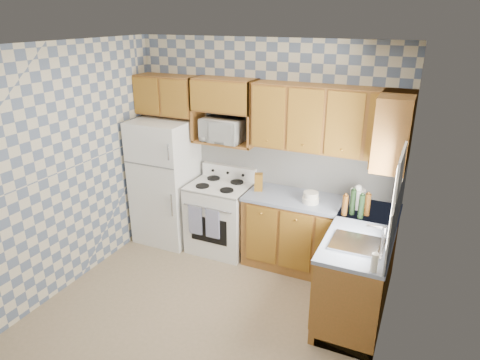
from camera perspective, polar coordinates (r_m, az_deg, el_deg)
name	(u,v)px	position (r m, az deg, el deg)	size (l,w,h in m)	color
floor	(206,313)	(4.74, -4.50, -17.24)	(3.40, 3.40, 0.00)	#827052
back_wall	(264,150)	(5.40, 3.25, 4.05)	(3.40, 0.02, 2.70)	slate
right_wall	(391,231)	(3.60, 19.49, -6.43)	(0.02, 3.20, 2.70)	slate
backsplash_back	(294,166)	(5.32, 7.20, 1.92)	(2.60, 0.01, 0.56)	white
backsplash_right	(397,209)	(4.38, 20.24, -3.61)	(0.01, 1.60, 0.56)	white
refrigerator	(166,181)	(5.85, -9.85, -0.17)	(0.75, 0.70, 1.68)	white
stove_body	(221,218)	(5.64, -2.62, -5.02)	(0.76, 0.65, 0.90)	white
cooktop	(220,185)	(5.45, -2.70, -0.73)	(0.76, 0.65, 0.03)	silver
backguard	(229,172)	(5.65, -1.45, 1.11)	(0.76, 0.08, 0.17)	white
dish_towel_left	(195,220)	(5.41, -5.98, -5.31)	(0.18, 0.03, 0.39)	navy
dish_towel_right	(213,224)	(5.30, -3.68, -5.82)	(0.18, 0.03, 0.39)	navy
base_cabinets_back	(317,237)	(5.27, 10.29, -7.52)	(1.75, 0.60, 0.88)	brown
base_cabinets_right	(359,269)	(4.76, 15.55, -11.41)	(0.60, 1.60, 0.88)	brown
countertop_back	(320,203)	(5.06, 10.62, -2.97)	(1.77, 0.63, 0.04)	slate
countertop_right	(363,230)	(4.53, 16.05, -6.48)	(0.63, 1.60, 0.04)	slate
upper_cabinets_back	(329,120)	(4.89, 11.78, 7.87)	(1.75, 0.33, 0.74)	brown
upper_cabinets_fridge	(167,95)	(5.70, -9.65, 11.11)	(0.82, 0.33, 0.50)	brown
upper_cabinets_right	(394,130)	(4.61, 19.88, 6.24)	(0.33, 0.70, 0.74)	brown
microwave_shelf	(225,142)	(5.41, -2.02, 5.05)	(0.80, 0.33, 0.03)	brown
microwave	(223,130)	(5.37, -2.30, 6.68)	(0.52, 0.35, 0.29)	white
sink	(357,244)	(4.21, 15.37, -8.25)	(0.48, 0.40, 0.03)	#B7B7BC
window	(397,198)	(3.96, 20.15, -2.29)	(0.02, 0.66, 0.86)	silver
bottle_0	(353,202)	(4.75, 14.79, -2.86)	(0.06, 0.06, 0.28)	black
bottle_1	(361,206)	(4.69, 15.85, -3.42)	(0.06, 0.06, 0.26)	black
bottle_2	(367,205)	(4.78, 16.62, -3.16)	(0.06, 0.06, 0.25)	#543111
bottle_3	(345,205)	(4.72, 13.80, -3.30)	(0.06, 0.06, 0.23)	#543111
knife_block	(259,182)	(5.23, 2.50, -0.27)	(0.10, 0.10, 0.22)	brown
electric_kettle	(358,199)	(4.94, 15.40, -2.40)	(0.17, 0.17, 0.21)	white
food_containers	(311,197)	(4.97, 9.41, -2.30)	(0.19, 0.19, 0.13)	beige
soap_bottle	(374,263)	(3.81, 17.49, -10.48)	(0.06, 0.06, 0.17)	beige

